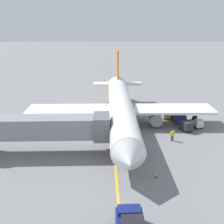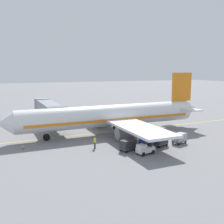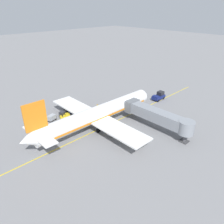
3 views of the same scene
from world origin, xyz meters
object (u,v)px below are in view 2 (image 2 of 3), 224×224
object	(u,v)px
jet_bridge	(48,109)
baggage_cart_second_in_train	(147,142)
parked_airliner	(112,116)
safety_cone_nose_left	(23,147)
baggage_tug_trailing	(157,139)
baggage_tug_lead	(145,149)
baggage_cart_tail_end	(179,138)
baggage_cart_third_in_train	(160,140)
baggage_cart_front	(128,144)
ground_crew_wing_walker	(95,142)

from	to	relation	value
jet_bridge	baggage_cart_second_in_train	distance (m)	23.03
parked_airliner	safety_cone_nose_left	bearing A→B (deg)	100.78
baggage_tug_trailing	baggage_cart_second_in_train	distance (m)	2.96
baggage_tug_trailing	baggage_tug_lead	bearing A→B (deg)	129.75
baggage_cart_tail_end	jet_bridge	bearing A→B (deg)	37.17
parked_airliner	jet_bridge	world-z (taller)	parked_airliner
parked_airliner	baggage_cart_tail_end	world-z (taller)	parked_airliner
baggage_cart_second_in_train	parked_airliner	bearing A→B (deg)	5.57
parked_airliner	baggage_cart_third_in_train	distance (m)	10.69
baggage_cart_third_in_train	jet_bridge	bearing A→B (deg)	30.68
baggage_cart_front	baggage_cart_tail_end	world-z (taller)	same
baggage_cart_third_in_train	baggage_cart_second_in_train	bearing A→B (deg)	87.40
baggage_tug_lead	baggage_cart_front	bearing A→B (deg)	33.29
parked_airliner	baggage_tug_trailing	bearing A→B (deg)	-157.09
baggage_tug_lead	baggage_cart_second_in_train	xyz separation A→B (m)	(2.28, -1.73, 0.24)
ground_crew_wing_walker	baggage_cart_second_in_train	bearing A→B (deg)	-112.58
parked_airliner	baggage_cart_front	distance (m)	10.44
jet_bridge	ground_crew_wing_walker	world-z (taller)	jet_bridge
baggage_cart_tail_end	ground_crew_wing_walker	distance (m)	12.97
baggage_cart_front	baggage_cart_third_in_train	world-z (taller)	same
baggage_cart_tail_end	safety_cone_nose_left	xyz separation A→B (m)	(7.05, 22.05, -0.66)
jet_bridge	baggage_cart_third_in_train	world-z (taller)	jet_bridge
baggage_cart_tail_end	baggage_cart_front	bearing A→B (deg)	89.93
baggage_cart_front	jet_bridge	bearing A→B (deg)	18.33
baggage_tug_trailing	safety_cone_nose_left	distance (m)	19.78
baggage_cart_third_in_train	parked_airliner	bearing A→B (deg)	18.01
jet_bridge	baggage_tug_lead	bearing A→B (deg)	-160.10
parked_airliner	jet_bridge	xyz separation A→B (m)	(10.75, 9.05, 0.27)
jet_bridge	baggage_tug_trailing	xyz separation A→B (m)	(-19.25, -12.64, -2.75)
baggage_tug_trailing	baggage_cart_front	distance (m)	5.96
baggage_cart_second_in_train	ground_crew_wing_walker	distance (m)	7.48
jet_bridge	baggage_tug_lead	size ratio (longest dim) A/B	6.58
baggage_tug_trailing	baggage_cart_third_in_train	size ratio (longest dim) A/B	0.92
baggage_cart_second_in_train	baggage_cart_third_in_train	size ratio (longest dim) A/B	1.00
jet_bridge	baggage_cart_front	size ratio (longest dim) A/B	5.93
baggage_cart_tail_end	ground_crew_wing_walker	bearing A→B (deg)	76.59
ground_crew_wing_walker	baggage_cart_third_in_train	bearing A→B (deg)	-107.96
baggage_cart_front	ground_crew_wing_walker	bearing A→B (deg)	51.47
baggage_tug_lead	baggage_cart_tail_end	bearing A→B (deg)	-73.87
baggage_tug_trailing	ground_crew_wing_walker	size ratio (longest dim) A/B	1.62
safety_cone_nose_left	baggage_tug_lead	bearing A→B (deg)	-122.18
baggage_tug_trailing	ground_crew_wing_walker	world-z (taller)	ground_crew_wing_walker
baggage_cart_third_in_train	safety_cone_nose_left	bearing A→B (deg)	69.35
baggage_cart_second_in_train	safety_cone_nose_left	distance (m)	17.76
baggage_tug_trailing	baggage_cart_third_in_train	bearing A→B (deg)	166.04
baggage_cart_second_in_train	baggage_tug_trailing	bearing A→B (deg)	-63.00
baggage_tug_trailing	ground_crew_wing_walker	bearing A→B (deg)	80.88
baggage_tug_lead	jet_bridge	bearing A→B (deg)	19.90
safety_cone_nose_left	ground_crew_wing_walker	bearing A→B (deg)	-113.19
baggage_cart_tail_end	safety_cone_nose_left	bearing A→B (deg)	72.27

